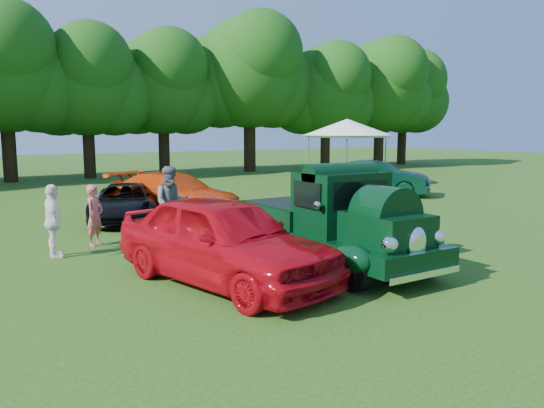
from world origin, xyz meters
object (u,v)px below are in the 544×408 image
spectator_white (53,221)px  canopy_tent (347,128)px  back_car_blue (348,180)px  hero_pickup (333,224)px  back_car_orange (175,194)px  red_convertible (224,240)px  spectator_grey (172,203)px  spectator_pink (95,215)px  back_car_green (376,178)px  back_car_black (125,203)px

spectator_white → canopy_tent: 18.62m
canopy_tent → back_car_blue: bearing=-129.3°
hero_pickup → back_car_orange: bearing=92.4°
red_convertible → spectator_grey: (0.68, 4.37, 0.14)m
hero_pickup → spectator_pink: (-3.89, 4.71, -0.11)m
back_car_green → canopy_tent: size_ratio=0.94×
back_car_orange → spectator_grey: 4.21m
spectator_grey → canopy_tent: (13.15, 8.47, 2.05)m
back_car_blue → spectator_grey: size_ratio=2.41×
spectator_pink → spectator_grey: 1.96m
hero_pickup → back_car_blue: 11.09m
spectator_grey → canopy_tent: bearing=46.1°
back_car_green → hero_pickup: bearing=-175.8°
back_car_black → spectator_white: spectator_white is taller
back_car_black → spectator_white: bearing=-103.8°
spectator_pink → back_car_orange: bearing=0.8°
red_convertible → spectator_white: (-2.36, 3.92, 0.00)m
spectator_pink → canopy_tent: bearing=-15.5°
back_car_green → red_convertible: bearing=177.3°
red_convertible → back_car_green: size_ratio=1.05×
hero_pickup → back_car_black: bearing=105.0°
back_car_blue → spectator_grey: 10.19m
canopy_tent → back_car_green: bearing=-112.9°
back_car_orange → hero_pickup: bearing=-116.2°
spectator_white → canopy_tent: (16.19, 8.92, 2.19)m
spectator_pink → canopy_tent: size_ratio=0.31×
spectator_white → hero_pickup: bearing=-123.0°
hero_pickup → spectator_white: size_ratio=3.07×
back_car_blue → spectator_grey: (-9.41, -3.90, 0.18)m
back_car_black → back_car_green: size_ratio=0.92×
hero_pickup → back_car_green: size_ratio=1.10×
spectator_pink → spectator_white: 1.40m
back_car_black → spectator_white: 4.98m
hero_pickup → back_car_black: size_ratio=1.21×
hero_pickup → spectator_grey: 4.77m
back_car_green → canopy_tent: bearing=28.6°
spectator_grey → spectator_white: (-3.04, -0.45, -0.14)m
red_convertible → back_car_green: 14.94m
back_car_black → back_car_green: 11.61m
spectator_white → canopy_tent: size_ratio=0.34×
back_car_black → back_car_green: (11.58, 0.78, 0.18)m
hero_pickup → red_convertible: bearing=-179.3°
spectator_grey → back_car_black: bearing=105.8°
red_convertible → back_car_orange: bearing=60.8°
red_convertible → spectator_white: 4.58m
hero_pickup → spectator_pink: 6.11m
back_car_black → canopy_tent: 14.38m
back_car_green → canopy_tent: 4.98m
hero_pickup → canopy_tent: bearing=48.9°
hero_pickup → spectator_pink: size_ratio=3.36×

